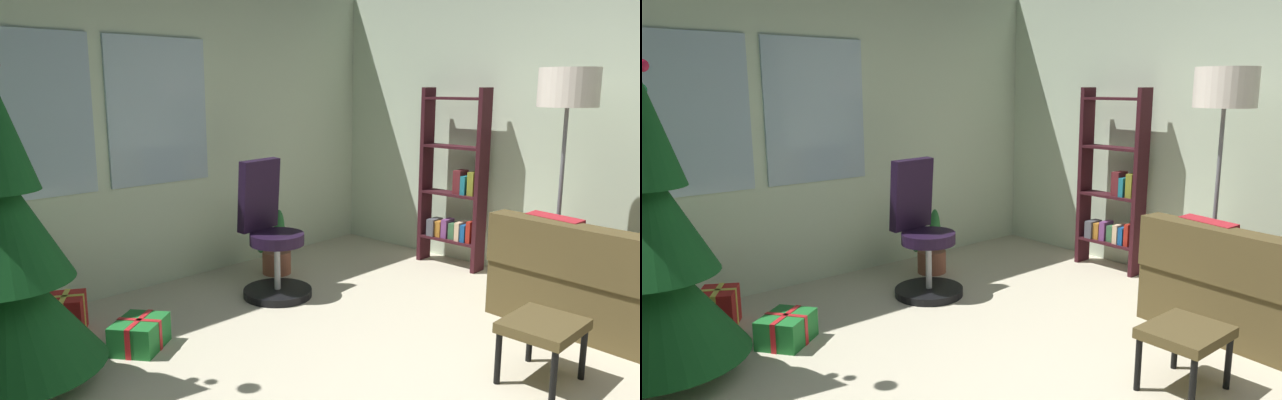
{
  "view_description": "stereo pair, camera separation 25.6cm",
  "coord_description": "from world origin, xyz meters",
  "views": [
    {
      "loc": [
        -2.38,
        -1.35,
        1.69
      ],
      "look_at": [
        0.11,
        1.15,
        1.0
      ],
      "focal_mm": 32.88,
      "sensor_mm": 36.0,
      "label": 1
    },
    {
      "loc": [
        -2.2,
        -1.53,
        1.69
      ],
      "look_at": [
        0.11,
        1.15,
        1.0
      ],
      "focal_mm": 32.88,
      "sensor_mm": 36.0,
      "label": 2
    }
  ],
  "objects": [
    {
      "name": "wall_back_with_windows",
      "position": [
        -0.02,
        3.12,
        1.35
      ],
      "size": [
        5.08,
        0.12,
        2.7
      ],
      "color": "silver",
      "rests_on": "ground_plane"
    },
    {
      "name": "floor_lamp",
      "position": [
        1.91,
        0.42,
        1.59
      ],
      "size": [
        0.42,
        0.42,
        1.82
      ],
      "color": "slate",
      "rests_on": "ground_plane"
    },
    {
      "name": "potted_plant",
      "position": [
        0.98,
        2.59,
        0.21
      ],
      "size": [
        0.36,
        0.26,
        0.58
      ],
      "color": "#965541",
      "rests_on": "ground_plane"
    },
    {
      "name": "bookshelf",
      "position": [
        2.32,
        1.59,
        0.75
      ],
      "size": [
        0.18,
        0.64,
        1.68
      ],
      "color": "#38141A",
      "rests_on": "ground_plane"
    },
    {
      "name": "gift_box_red",
      "position": [
        -0.93,
        2.59,
        0.14
      ],
      "size": [
        0.36,
        0.37,
        0.28
      ],
      "color": "red",
      "rests_on": "ground_plane"
    },
    {
      "name": "gift_box_green",
      "position": [
        -0.69,
        2.01,
        0.1
      ],
      "size": [
        0.45,
        0.43,
        0.2
      ],
      "color": "#1E722D",
      "rests_on": "ground_plane"
    },
    {
      "name": "footstool",
      "position": [
        0.74,
        -0.03,
        0.32
      ],
      "size": [
        0.46,
        0.38,
        0.37
      ],
      "color": "brown",
      "rests_on": "ground_plane"
    },
    {
      "name": "holiday_tree",
      "position": [
        -1.45,
        1.97,
        0.76
      ],
      "size": [
        0.97,
        0.97,
        2.24
      ],
      "color": "#4C331E",
      "rests_on": "ground_plane"
    },
    {
      "name": "office_chair",
      "position": [
        0.58,
        2.18,
        0.44
      ],
      "size": [
        0.56,
        0.56,
        1.11
      ],
      "color": "black",
      "rests_on": "ground_plane"
    }
  ]
}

